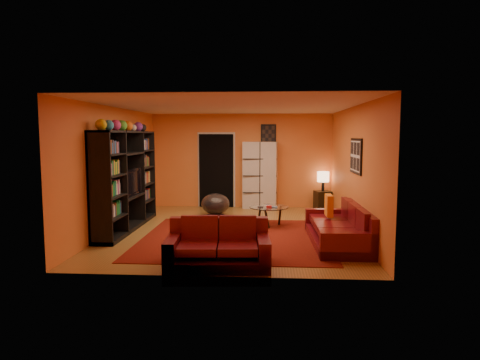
# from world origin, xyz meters

# --- Properties ---
(floor) EXTENTS (6.00, 6.00, 0.00)m
(floor) POSITION_xyz_m (0.00, 0.00, 0.00)
(floor) COLOR brown
(floor) RESTS_ON ground
(ceiling) EXTENTS (6.00, 6.00, 0.00)m
(ceiling) POSITION_xyz_m (0.00, 0.00, 2.60)
(ceiling) COLOR white
(ceiling) RESTS_ON wall_back
(wall_back) EXTENTS (6.00, 0.00, 6.00)m
(wall_back) POSITION_xyz_m (0.00, 3.00, 1.30)
(wall_back) COLOR orange
(wall_back) RESTS_ON floor
(wall_front) EXTENTS (6.00, 0.00, 6.00)m
(wall_front) POSITION_xyz_m (0.00, -3.00, 1.30)
(wall_front) COLOR orange
(wall_front) RESTS_ON floor
(wall_left) EXTENTS (0.00, 6.00, 6.00)m
(wall_left) POSITION_xyz_m (-2.50, 0.00, 1.30)
(wall_left) COLOR orange
(wall_left) RESTS_ON floor
(wall_right) EXTENTS (0.00, 6.00, 6.00)m
(wall_right) POSITION_xyz_m (2.50, 0.00, 1.30)
(wall_right) COLOR orange
(wall_right) RESTS_ON floor
(rug) EXTENTS (3.60, 3.60, 0.01)m
(rug) POSITION_xyz_m (0.10, -0.70, 0.01)
(rug) COLOR #531009
(rug) RESTS_ON floor
(doorway) EXTENTS (0.95, 0.10, 2.04)m
(doorway) POSITION_xyz_m (-0.70, 2.96, 1.02)
(doorway) COLOR black
(doorway) RESTS_ON floor
(wall_art_right) EXTENTS (0.03, 1.00, 0.70)m
(wall_art_right) POSITION_xyz_m (2.48, -0.30, 1.60)
(wall_art_right) COLOR black
(wall_art_right) RESTS_ON wall_right
(wall_art_back) EXTENTS (0.42, 0.03, 0.52)m
(wall_art_back) POSITION_xyz_m (0.75, 2.98, 2.05)
(wall_art_back) COLOR black
(wall_art_back) RESTS_ON wall_back
(entertainment_unit) EXTENTS (0.45, 3.00, 2.10)m
(entertainment_unit) POSITION_xyz_m (-2.27, 0.00, 1.05)
(entertainment_unit) COLOR black
(entertainment_unit) RESTS_ON floor
(tv) EXTENTS (1.00, 0.13, 0.58)m
(tv) POSITION_xyz_m (-2.23, -0.02, 1.01)
(tv) COLOR black
(tv) RESTS_ON entertainment_unit
(sofa) EXTENTS (1.02, 2.40, 0.85)m
(sofa) POSITION_xyz_m (2.14, -0.97, 0.28)
(sofa) COLOR #510A12
(sofa) RESTS_ON rug
(loveseat) EXTENTS (1.64, 1.05, 0.85)m
(loveseat) POSITION_xyz_m (-0.02, -2.41, 0.28)
(loveseat) COLOR #510A12
(loveseat) RESTS_ON rug
(throw_pillow) EXTENTS (0.12, 0.42, 0.42)m
(throw_pillow) POSITION_xyz_m (1.95, -0.45, 0.63)
(throw_pillow) COLOR orange
(throw_pillow) RESTS_ON sofa
(coffee_table) EXTENTS (0.86, 0.86, 0.43)m
(coffee_table) POSITION_xyz_m (0.77, 0.45, 0.39)
(coffee_table) COLOR silver
(coffee_table) RESTS_ON floor
(storage_cabinet) EXTENTS (0.95, 0.50, 1.83)m
(storage_cabinet) POSITION_xyz_m (0.53, 2.80, 0.92)
(storage_cabinet) COLOR beige
(storage_cabinet) RESTS_ON floor
(bowl_chair) EXTENTS (0.70, 0.70, 0.57)m
(bowl_chair) POSITION_xyz_m (-0.55, 1.53, 0.31)
(bowl_chair) COLOR black
(bowl_chair) RESTS_ON floor
(side_table) EXTENTS (0.48, 0.48, 0.50)m
(side_table) POSITION_xyz_m (2.24, 2.75, 0.25)
(side_table) COLOR black
(side_table) RESTS_ON floor
(table_lamp) EXTENTS (0.32, 0.32, 0.53)m
(table_lamp) POSITION_xyz_m (2.24, 2.75, 0.88)
(table_lamp) COLOR black
(table_lamp) RESTS_ON side_table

